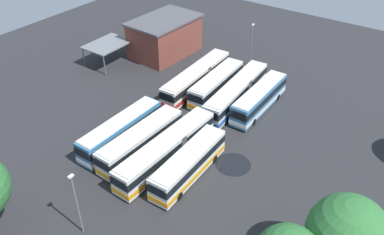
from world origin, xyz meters
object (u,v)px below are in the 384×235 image
Objects in this scene: bus_row1_slot3 at (189,164)px; lamp_post_near_entrance at (77,202)px; bus_row0_slot0 at (197,78)px; bus_row1_slot2 at (167,149)px; bus_row0_slot2 at (237,92)px; bus_row1_slot1 at (141,141)px; depot_building at (165,36)px; lamp_post_far_corner at (251,43)px; bus_row0_slot1 at (216,84)px; bus_row0_slot3 at (259,99)px; maintenance_shelter at (108,45)px; bus_row1_slot0 at (121,131)px; tree_northeast at (348,235)px.

bus_row1_slot3 is 13.35m from lamp_post_near_entrance.
bus_row1_slot2 is (16.29, 7.09, 0.00)m from bus_row0_slot0.
bus_row0_slot2 is (0.16, 7.15, 0.00)m from bus_row0_slot0.
depot_building is at bearing -147.46° from bus_row1_slot1.
bus_row1_slot1 is 28.56m from lamp_post_far_corner.
bus_row0_slot1 is 16.81m from bus_row1_slot2.
bus_row1_slot1 is at bearing -0.10° from bus_row0_slot1.
bus_row0_slot3 is 1.71× the size of lamp_post_far_corner.
maintenance_shelter is at bearing -86.02° from bus_row0_slot3.
bus_row0_slot0 and bus_row1_slot0 have the same top height.
lamp_post_near_entrance is at bearing 26.97° from depot_building.
bus_row1_slot0 is 1.71× the size of lamp_post_near_entrance.
bus_row1_slot3 is at bearing 11.89° from bus_row0_slot2.
bus_row0_slot0 is at bearing 59.74° from depot_building.
bus_row0_slot1 is 16.50m from depot_building.
lamp_post_far_corner reaches higher than bus_row1_slot3.
bus_row1_slot0 is at bearing -11.44° from bus_row0_slot1.
lamp_post_far_corner reaches higher than bus_row0_slot3.
bus_row0_slot1 is at bearing 168.56° from bus_row1_slot0.
bus_row1_slot2 is at bearing 58.98° from maintenance_shelter.
lamp_post_far_corner reaches higher than bus_row1_slot1.
bus_row1_slot2 is 2.13× the size of maintenance_shelter.
bus_row0_slot2 is at bearing 179.41° from lamp_post_near_entrance.
bus_row1_slot2 is (-0.51, 3.64, 0.00)m from bus_row1_slot1.
tree_northeast reaches higher than lamp_post_near_entrance.
bus_row0_slot0 is 13.47m from depot_building.
bus_row0_slot3 is at bearing 90.05° from bus_row0_slot1.
bus_row0_slot3 is 18.41m from bus_row1_slot1.
bus_row0_slot1 is 3.68m from bus_row0_slot2.
bus_row0_slot2 is 17.06m from bus_row1_slot3.
bus_row0_slot1 is 16.94m from bus_row1_slot1.
bus_row1_slot1 is 25.95m from tree_northeast.
depot_building is (-23.55, -15.02, 1.46)m from bus_row1_slot1.
bus_row1_slot0 is 1.75× the size of lamp_post_far_corner.
lamp_post_far_corner reaches higher than bus_row0_slot0.
bus_row1_slot1 is 1.00× the size of depot_building.
depot_building is (-23.03, -18.66, 1.46)m from bus_row1_slot2.
bus_row1_slot1 is (16.64, -3.69, -0.00)m from bus_row0_slot2.
depot_building reaches higher than bus_row0_slot0.
bus_row1_slot0 is at bearing -23.15° from bus_row0_slot2.
maintenance_shelter is at bearing -86.16° from bus_row0_slot2.
tree_northeast is (31.93, 25.93, 1.89)m from lamp_post_far_corner.
tree_northeast is (3.56, 28.76, 4.13)m from bus_row1_slot0.
tree_northeast reaches higher than bus_row1_slot2.
tree_northeast is (-9.18, 21.99, 1.80)m from lamp_post_near_entrance.
bus_row1_slot0 is at bearing 0.28° from bus_row0_slot0.
lamp_post_near_entrance is at bearing 27.99° from bus_row1_slot0.
bus_row1_slot3 is 1.63× the size of lamp_post_far_corner.
bus_row1_slot1 and bus_row1_slot2 have the same top height.
depot_building is 40.60m from lamp_post_near_entrance.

